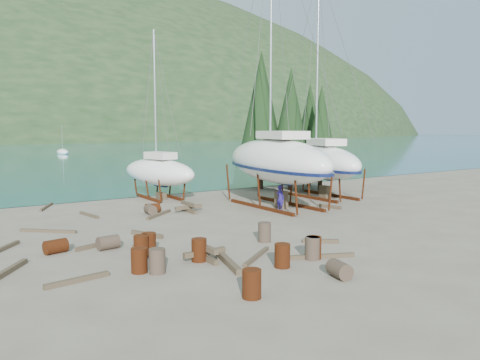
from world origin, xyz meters
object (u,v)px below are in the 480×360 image
large_sailboat_far (321,161)px  small_sailboat_shore (159,171)px  worker (280,198)px  large_sailboat_near (276,160)px

large_sailboat_far → small_sailboat_shore: bearing=166.5°
large_sailboat_far → small_sailboat_shore: (-10.20, 6.03, -0.69)m
small_sailboat_shore → worker: 9.82m
large_sailboat_far → worker: size_ratio=10.36×
large_sailboat_near → large_sailboat_far: large_sailboat_near is taller
large_sailboat_near → small_sailboat_shore: 9.04m
large_sailboat_far → worker: 6.83m
worker → large_sailboat_near: bearing=-34.8°
small_sailboat_shore → worker: small_sailboat_shore is taller
large_sailboat_far → worker: (-5.96, -2.75, -1.89)m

